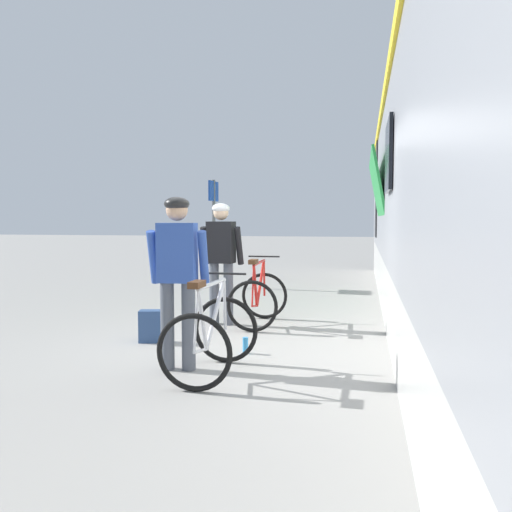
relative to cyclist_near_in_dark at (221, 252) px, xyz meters
name	(u,v)px	position (x,y,z in m)	size (l,w,h in m)	color
ground_plane	(261,348)	(0.84, -1.34, -1.05)	(80.00, 80.00, 0.00)	gray
cyclist_near_in_dark	(221,252)	(0.00, 0.00, 0.00)	(0.63, 0.35, 1.76)	#4C515B
cyclist_far_in_blue	(177,267)	(0.18, -2.40, 0.00)	(0.63, 0.35, 1.76)	#4C515B
bicycle_near_red	(259,297)	(0.54, 0.05, -0.65)	(0.72, 1.08, 0.99)	black
bicycle_far_silver	(211,336)	(0.57, -2.56, -0.65)	(0.74, 1.09, 0.99)	black
backpack_on_platform	(151,326)	(-0.58, -1.28, -0.85)	(0.28, 0.18, 0.40)	navy
water_bottle_near_the_bikes	(245,345)	(0.71, -1.62, -0.96)	(0.06, 0.06, 0.19)	#338CCC
platform_sign_post	(214,215)	(-1.27, 4.17, 0.57)	(0.08, 0.70, 2.40)	#595B60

